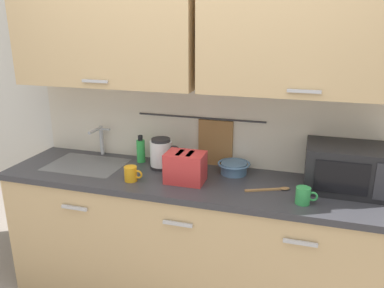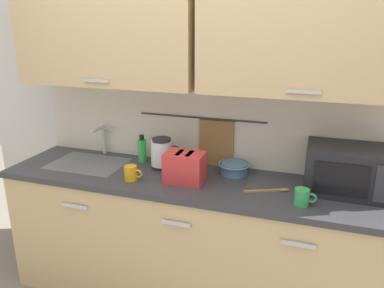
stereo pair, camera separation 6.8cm
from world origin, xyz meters
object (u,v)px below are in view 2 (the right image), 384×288
object	(u,v)px
electric_kettle	(163,153)
toaster	(185,167)
wooden_spoon	(272,190)
dish_soap_bottle	(142,150)
microwave	(347,169)
mug_near_sink	(131,173)
mixing_bowl	(234,168)
mug_by_kettle	(302,197)

from	to	relation	value
electric_kettle	toaster	size ratio (longest dim) A/B	0.89
electric_kettle	wooden_spoon	xyz separation A→B (m)	(0.77, -0.16, -0.10)
toaster	dish_soap_bottle	bearing A→B (deg)	148.87
microwave	mug_near_sink	xyz separation A→B (m)	(-1.27, -0.26, -0.09)
mixing_bowl	wooden_spoon	size ratio (longest dim) A/B	0.81
electric_kettle	mixing_bowl	xyz separation A→B (m)	(0.49, 0.03, -0.06)
mug_near_sink	toaster	xyz separation A→B (m)	(0.33, 0.09, 0.05)
dish_soap_bottle	mug_near_sink	world-z (taller)	dish_soap_bottle
electric_kettle	mug_near_sink	distance (m)	0.30
dish_soap_bottle	mug_by_kettle	bearing A→B (deg)	-17.35
mug_near_sink	mixing_bowl	world-z (taller)	mug_near_sink
mug_near_sink	mixing_bowl	size ratio (longest dim) A/B	0.56
dish_soap_bottle	wooden_spoon	xyz separation A→B (m)	(0.95, -0.22, -0.08)
dish_soap_bottle	mug_near_sink	distance (m)	0.35
mug_near_sink	mug_by_kettle	bearing A→B (deg)	-0.80
mixing_bowl	toaster	world-z (taller)	toaster
mug_near_sink	mug_by_kettle	distance (m)	1.04
mixing_bowl	toaster	distance (m)	0.35
mug_by_kettle	mixing_bowl	bearing A→B (deg)	144.39
microwave	wooden_spoon	world-z (taller)	microwave
microwave	mug_by_kettle	xyz separation A→B (m)	(-0.23, -0.27, -0.09)
electric_kettle	mug_near_sink	world-z (taller)	electric_kettle
mug_near_sink	microwave	bearing A→B (deg)	11.57
toaster	mug_by_kettle	xyz separation A→B (m)	(0.71, -0.10, -0.05)
mixing_bowl	mug_by_kettle	bearing A→B (deg)	-35.61
toaster	wooden_spoon	xyz separation A→B (m)	(0.54, 0.03, -0.09)
dish_soap_bottle	mug_by_kettle	size ratio (longest dim) A/B	1.63
microwave	electric_kettle	distance (m)	1.17
mixing_bowl	mug_by_kettle	distance (m)	0.55
electric_kettle	mug_near_sink	size ratio (longest dim) A/B	1.89
mug_by_kettle	microwave	bearing A→B (deg)	50.37
toaster	mug_near_sink	bearing A→B (deg)	-165.09
mug_by_kettle	wooden_spoon	xyz separation A→B (m)	(-0.17, 0.13, -0.04)
dish_soap_bottle	mug_by_kettle	distance (m)	1.18
dish_soap_bottle	mixing_bowl	distance (m)	0.68
electric_kettle	toaster	bearing A→B (deg)	-39.05
microwave	dish_soap_bottle	world-z (taller)	microwave
microwave	dish_soap_bottle	size ratio (longest dim) A/B	2.35
mixing_bowl	wooden_spoon	distance (m)	0.34
wooden_spoon	mug_near_sink	bearing A→B (deg)	-172.34
mug_near_sink	mixing_bowl	xyz separation A→B (m)	(0.59, 0.31, -0.00)
mug_by_kettle	dish_soap_bottle	bearing A→B (deg)	162.65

